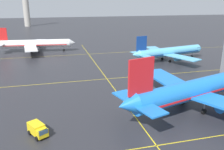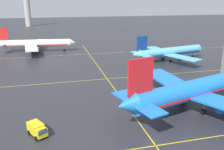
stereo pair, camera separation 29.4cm
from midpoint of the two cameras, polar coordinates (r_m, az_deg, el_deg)
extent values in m
plane|color=#28282D|center=(41.49, 9.24, -14.88)|extent=(600.00, 600.00, 0.00)
cylinder|color=blue|center=(53.68, 20.58, -2.80)|extent=(34.46, 13.75, 4.12)
cone|color=blue|center=(41.15, 3.43, -7.20)|extent=(4.43, 4.74, 3.92)
cube|color=red|center=(41.01, 6.81, -0.39)|extent=(5.10, 1.84, 6.51)
cube|color=blue|center=(40.07, 8.79, -8.11)|extent=(4.92, 6.39, 0.26)
cube|color=blue|center=(44.79, 3.51, -5.08)|extent=(4.92, 6.39, 0.26)
cube|color=blue|center=(58.92, 12.95, -0.99)|extent=(6.87, 16.65, 0.43)
cylinder|color=blue|center=(57.92, 16.21, -3.06)|extent=(4.18, 3.23, 2.28)
cube|color=red|center=(53.85, 20.52, -3.32)|extent=(31.81, 13.01, 0.39)
cylinder|color=#99999E|center=(51.44, 21.15, -6.95)|extent=(0.30, 0.30, 1.79)
cylinder|color=black|center=(51.93, 21.00, -8.15)|extent=(1.28, 0.81, 1.19)
cylinder|color=#99999E|center=(54.72, 16.56, -4.99)|extent=(0.30, 0.30, 1.79)
cylinder|color=black|center=(55.17, 16.45, -6.14)|extent=(1.28, 0.81, 1.19)
cylinder|color=#5BB7E5|center=(92.43, 13.70, 5.48)|extent=(27.68, 8.86, 3.28)
cone|color=#5BB7E5|center=(102.50, 20.19, 6.06)|extent=(2.85, 3.60, 3.21)
cone|color=#5BB7E5|center=(83.60, 5.62, 4.90)|extent=(3.34, 3.61, 3.11)
cube|color=navy|center=(84.06, 7.01, 7.50)|extent=(4.12, 1.15, 5.17)
cube|color=#5BB7E5|center=(82.45, 7.64, 4.65)|extent=(3.62, 4.95, 0.21)
cube|color=#5BB7E5|center=(86.68, 5.75, 5.35)|extent=(3.62, 4.95, 0.21)
cube|color=#5BB7E5|center=(86.61, 16.30, 4.13)|extent=(9.33, 13.64, 0.34)
cube|color=#5BB7E5|center=(97.63, 10.55, 6.00)|extent=(4.52, 12.95, 0.34)
cylinder|color=#5BB7E5|center=(89.58, 15.52, 3.89)|extent=(3.24, 2.37, 1.81)
cylinder|color=#5BB7E5|center=(96.27, 12.01, 5.07)|extent=(3.24, 2.37, 1.81)
cube|color=#385166|center=(101.00, 19.42, 6.26)|extent=(2.14, 3.27, 0.60)
cube|color=navy|center=(92.51, 13.68, 5.24)|extent=(25.53, 8.44, 0.31)
cylinder|color=#99999E|center=(100.29, 18.58, 4.75)|extent=(0.24, 0.24, 1.42)
cylinder|color=black|center=(100.49, 18.53, 4.23)|extent=(1.01, 0.57, 0.95)
cylinder|color=#99999E|center=(90.12, 13.65, 3.80)|extent=(0.24, 0.24, 1.42)
cylinder|color=black|center=(90.34, 13.61, 3.22)|extent=(1.01, 0.57, 0.95)
cylinder|color=#99999E|center=(93.50, 11.91, 4.41)|extent=(0.24, 0.24, 1.42)
cylinder|color=black|center=(93.72, 11.88, 3.85)|extent=(1.01, 0.57, 0.95)
cylinder|color=white|center=(110.67, -17.88, 7.19)|extent=(29.53, 6.53, 3.48)
cone|color=white|center=(109.18, -9.59, 7.66)|extent=(2.73, 3.64, 3.41)
cube|color=red|center=(113.14, -25.04, 8.82)|extent=(4.41, 0.79, 5.50)
cube|color=white|center=(111.23, -25.38, 6.58)|extent=(3.42, 5.05, 0.22)
cube|color=white|center=(116.43, -24.64, 7.10)|extent=(3.42, 5.05, 0.22)
cube|color=white|center=(103.38, -19.01, 6.09)|extent=(6.18, 14.17, 0.37)
cube|color=white|center=(118.49, -17.72, 7.57)|extent=(8.78, 14.55, 0.37)
cylinder|color=#4C4C51|center=(106.33, -18.09, 5.82)|extent=(3.30, 2.24, 1.92)
cylinder|color=#4C4C51|center=(115.57, -17.35, 6.77)|extent=(3.30, 2.24, 1.92)
cube|color=#385166|center=(109.17, -10.72, 7.86)|extent=(1.98, 3.36, 0.64)
cube|color=red|center=(110.75, -17.86, 6.97)|extent=(27.20, 6.32, 0.33)
cylinder|color=#99999E|center=(109.74, -11.60, 6.40)|extent=(0.26, 0.26, 1.51)
cylinder|color=black|center=(109.93, -11.57, 5.89)|extent=(1.05, 0.52, 1.01)
cylinder|color=#99999E|center=(109.08, -18.91, 5.74)|extent=(0.26, 0.26, 1.51)
cylinder|color=black|center=(109.28, -18.86, 5.23)|extent=(1.05, 0.52, 1.01)
cylinder|color=#99999E|center=(113.69, -18.51, 6.23)|extent=(0.26, 0.26, 1.51)
cylinder|color=black|center=(113.88, -18.46, 5.74)|extent=(1.05, 0.52, 1.01)
cube|color=yellow|center=(39.97, 10.41, -16.32)|extent=(141.01, 0.20, 0.01)
cube|color=yellow|center=(69.65, -1.35, -0.93)|extent=(141.01, 0.20, 0.01)
cube|color=yellow|center=(102.43, -5.74, 5.02)|extent=(141.01, 0.20, 0.01)
cube|color=yellow|center=(69.65, -1.35, -0.93)|extent=(0.20, 113.97, 0.01)
cube|color=yellow|center=(43.57, -17.93, -11.96)|extent=(3.13, 3.55, 1.70)
cube|color=yellow|center=(42.10, -16.68, -13.18)|extent=(2.21, 2.02, 1.40)
cube|color=#385166|center=(41.53, -16.39, -13.04)|extent=(1.57, 1.10, 0.70)
cylinder|color=black|center=(42.15, -17.80, -14.36)|extent=(0.64, 0.83, 0.80)
cylinder|color=black|center=(42.85, -15.48, -13.57)|extent=(0.64, 0.83, 0.80)
cylinder|color=black|center=(44.22, -19.36, -12.92)|extent=(0.64, 0.83, 0.80)
cylinder|color=black|center=(44.88, -17.13, -12.21)|extent=(0.64, 0.83, 0.80)
cylinder|color=#ADA89E|center=(224.07, -19.99, 15.06)|extent=(5.20, 5.20, 32.40)
camera|label=1|loc=(0.15, -90.14, -0.05)|focal=38.10mm
camera|label=2|loc=(0.15, 89.86, 0.05)|focal=38.10mm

